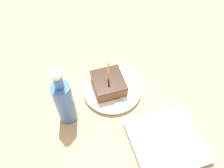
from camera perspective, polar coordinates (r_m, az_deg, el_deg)
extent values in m
cube|color=tan|center=(0.86, -0.24, -1.92)|extent=(2.40, 2.40, 0.04)
cylinder|color=white|center=(0.82, 0.00, -1.46)|extent=(0.21, 0.21, 0.02)
cylinder|color=white|center=(0.82, 0.00, -1.30)|extent=(0.22, 0.22, 0.01)
cube|color=brown|center=(0.80, -0.92, 0.03)|extent=(0.11, 0.12, 0.04)
cube|color=black|center=(0.78, -0.94, 1.12)|extent=(0.11, 0.12, 0.00)
cylinder|color=#EAD84C|center=(0.75, -0.98, 3.10)|extent=(0.01, 0.01, 0.08)
cone|color=yellow|center=(0.72, -1.03, 5.44)|extent=(0.01, 0.01, 0.01)
cube|color=silver|center=(0.79, 2.81, -3.47)|extent=(0.10, 0.08, 0.00)
cube|color=silver|center=(0.83, 5.68, 0.37)|extent=(0.05, 0.05, 0.00)
cylinder|color=#3F66A5|center=(0.71, -12.21, -4.95)|extent=(0.06, 0.06, 0.17)
cylinder|color=#3F66A5|center=(0.63, -13.87, 0.54)|extent=(0.03, 0.03, 0.05)
cylinder|color=white|center=(0.61, -14.41, 2.31)|extent=(0.03, 0.03, 0.01)
cube|color=silver|center=(0.74, 13.98, -14.39)|extent=(0.22, 0.21, 0.02)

